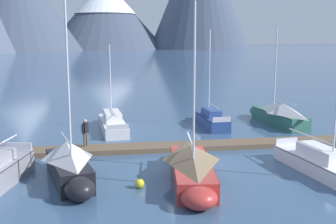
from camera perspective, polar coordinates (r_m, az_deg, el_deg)
The scene contains 11 objects.
ground_plane at distance 22.90m, azimuth 3.52°, elevation -7.52°, with size 700.00×700.00×0.00m, color #38567A.
mountain_shoulder_ridge at distance 247.49m, azimuth -8.43°, elevation 13.08°, with size 67.67×67.67×37.84m.
dock at distance 26.56m, azimuth 1.00°, elevation -4.69°, with size 23.28×3.61×0.30m.
sailboat_second_berth at distance 20.94m, azimuth -13.13°, elevation -6.83°, with size 2.45×6.10×8.98m.
sailboat_mid_dock_port at distance 32.25m, azimuth -7.52°, elevation -1.40°, with size 1.71×7.36×6.34m.
sailboat_mid_dock_starboard at distance 20.47m, azimuth 3.25°, elevation -7.32°, with size 3.13×7.43×8.47m.
sailboat_far_berth at distance 33.54m, azimuth 5.62°, elevation -0.87°, with size 1.73×6.30×7.47m.
sailboat_outer_slip at distance 22.88m, azimuth 20.16°, elevation -6.68°, with size 1.90×7.22×9.21m.
sailboat_end_of_dock at distance 34.98m, azimuth 14.53°, elevation -0.22°, with size 2.15×7.51×7.87m.
person_on_dock at distance 26.32m, azimuth -11.05°, elevation -2.51°, with size 0.40×0.50×1.69m.
mooring_buoy_channel_marker at distance 19.94m, azimuth -3.85°, elevation -9.57°, with size 0.45×0.45×0.53m.
Camera 1 is at (-6.41, -20.86, 6.95)m, focal length 45.33 mm.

